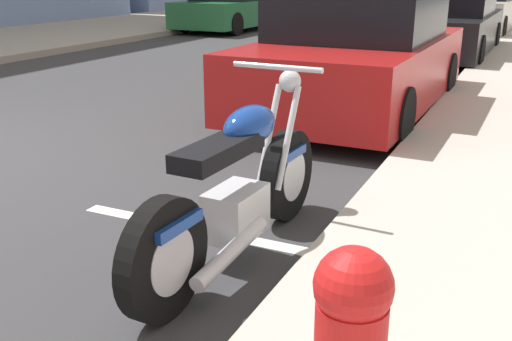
% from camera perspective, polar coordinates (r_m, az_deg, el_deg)
% --- Properties ---
extents(sidewalk_far_curb, '(120.00, 5.00, 0.14)m').
position_cam_1_polar(sidewalk_far_curb, '(19.20, -12.62, 13.46)').
color(sidewalk_far_curb, gray).
rests_on(sidewalk_far_curb, ground).
extents(parking_stall_stripe, '(0.12, 2.20, 0.01)m').
position_cam_1_polar(parking_stall_stripe, '(3.99, -3.42, -6.15)').
color(parking_stall_stripe, silver).
rests_on(parking_stall_stripe, ground).
extents(parked_motorcycle, '(2.09, 0.62, 1.12)m').
position_cam_1_polar(parked_motorcycle, '(3.52, -1.74, -2.07)').
color(parked_motorcycle, black).
rests_on(parked_motorcycle, ground).
extents(parked_car_near_corner, '(4.19, 1.98, 1.48)m').
position_cam_1_polar(parked_car_near_corner, '(7.45, 9.75, 10.79)').
color(parked_car_near_corner, '#AD1919').
rests_on(parked_car_near_corner, ground).
extents(parked_car_at_intersection, '(4.56, 1.91, 1.33)m').
position_cam_1_polar(parked_car_at_intersection, '(12.84, 17.76, 13.16)').
color(parked_car_at_intersection, black).
rests_on(parked_car_at_intersection, ground).
extents(parked_car_far_down_curb, '(4.59, 1.99, 1.46)m').
position_cam_1_polar(parked_car_far_down_curb, '(18.03, 20.73, 14.43)').
color(parked_car_far_down_curb, beige).
rests_on(parked_car_far_down_curb, ground).
extents(parked_car_behind_motorcycle, '(4.28, 1.89, 1.31)m').
position_cam_1_polar(parked_car_behind_motorcycle, '(23.83, 21.63, 14.93)').
color(parked_car_behind_motorcycle, '#236638').
rests_on(parked_car_behind_motorcycle, ground).
extents(car_opposite_curb, '(4.27, 2.00, 1.37)m').
position_cam_1_polar(car_opposite_curb, '(18.11, -2.27, 15.45)').
color(car_opposite_curb, '#236638').
rests_on(car_opposite_curb, ground).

